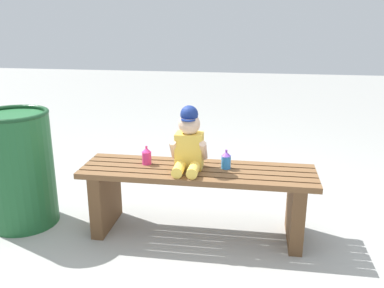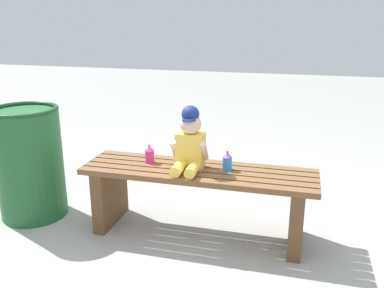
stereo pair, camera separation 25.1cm
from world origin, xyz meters
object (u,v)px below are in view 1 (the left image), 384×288
(child_figure, at_px, (189,142))
(sippy_cup_right, at_px, (226,160))
(park_bench, at_px, (197,191))
(trash_bin, at_px, (19,168))
(sippy_cup_left, at_px, (147,156))

(child_figure, bearing_deg, sippy_cup_right, 10.33)
(child_figure, bearing_deg, park_bench, 2.54)
(park_bench, xyz_separation_m, child_figure, (-0.05, -0.00, 0.33))
(sippy_cup_right, xyz_separation_m, trash_bin, (-1.38, -0.08, -0.11))
(park_bench, height_order, trash_bin, trash_bin)
(park_bench, xyz_separation_m, sippy_cup_right, (0.18, 0.04, 0.21))
(park_bench, bearing_deg, trash_bin, -178.24)
(park_bench, xyz_separation_m, trash_bin, (-1.21, -0.04, 0.10))
(park_bench, bearing_deg, child_figure, -177.46)
(sippy_cup_left, bearing_deg, trash_bin, -174.92)
(trash_bin, bearing_deg, sippy_cup_left, 5.08)
(park_bench, relative_size, sippy_cup_left, 11.97)
(park_bench, distance_m, sippy_cup_left, 0.40)
(sippy_cup_left, xyz_separation_m, trash_bin, (-0.87, -0.08, -0.11))
(sippy_cup_left, relative_size, trash_bin, 0.16)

